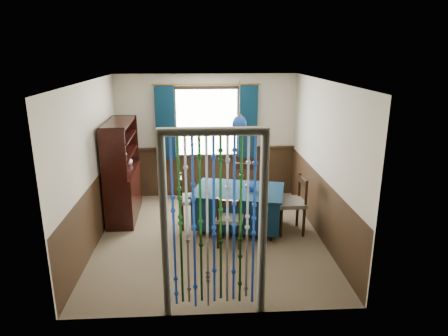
{
  "coord_description": "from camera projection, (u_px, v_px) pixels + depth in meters",
  "views": [
    {
      "loc": [
        -0.13,
        -5.95,
        2.94
      ],
      "look_at": [
        0.25,
        0.3,
        1.08
      ],
      "focal_mm": 32.0,
      "sensor_mm": 36.0,
      "label": 1
    }
  ],
  "objects": [
    {
      "name": "wainscot_left",
      "position": [
        97.0,
        211.0,
        6.29
      ],
      "size": [
        0.0,
        4.0,
        4.0
      ],
      "primitive_type": "plane",
      "rotation": [
        1.57,
        0.0,
        1.57
      ],
      "color": "#332213",
      "rests_on": "ground"
    },
    {
      "name": "wall_front",
      "position": [
        214.0,
        214.0,
        4.27
      ],
      "size": [
        3.6,
        0.0,
        3.6
      ],
      "primitive_type": "plane",
      "rotation": [
        -1.57,
        0.0,
        0.0
      ],
      "color": "beige",
      "rests_on": "ground"
    },
    {
      "name": "wall_right",
      "position": [
        323.0,
        162.0,
        6.29
      ],
      "size": [
        0.0,
        4.0,
        4.0
      ],
      "primitive_type": "plane",
      "rotation": [
        1.57,
        0.0,
        -1.57
      ],
      "color": "beige",
      "rests_on": "ground"
    },
    {
      "name": "wall_left",
      "position": [
        91.0,
        165.0,
        6.08
      ],
      "size": [
        0.0,
        4.0,
        4.0
      ],
      "primitive_type": "plane",
      "rotation": [
        1.57,
        0.0,
        1.57
      ],
      "color": "beige",
      "rests_on": "ground"
    },
    {
      "name": "bowl_shelf",
      "position": [
        121.0,
        155.0,
        6.74
      ],
      "size": [
        0.29,
        0.29,
        0.06
      ],
      "primitive_type": "imported",
      "rotation": [
        0.0,
        0.0,
        0.28
      ],
      "color": "beige",
      "rests_on": "sideboard"
    },
    {
      "name": "window",
      "position": [
        207.0,
        122.0,
        7.97
      ],
      "size": [
        1.32,
        0.12,
        1.42
      ],
      "primitive_type": "cube",
      "color": "black",
      "rests_on": "wall_back"
    },
    {
      "name": "floor",
      "position": [
        210.0,
        237.0,
        6.54
      ],
      "size": [
        4.0,
        4.0,
        0.0
      ],
      "primitive_type": "plane",
      "color": "brown",
      "rests_on": "ground"
    },
    {
      "name": "ceiling",
      "position": [
        208.0,
        81.0,
        5.83
      ],
      "size": [
        4.0,
        4.0,
        0.0
      ],
      "primitive_type": "plane",
      "rotation": [
        3.14,
        0.0,
        0.0
      ],
      "color": "silver",
      "rests_on": "ground"
    },
    {
      "name": "chair_right",
      "position": [
        292.0,
        203.0,
        6.59
      ],
      "size": [
        0.47,
        0.49,
        0.97
      ],
      "rotation": [
        0.0,
        0.0,
        1.6
      ],
      "color": "black",
      "rests_on": "floor"
    },
    {
      "name": "vase_table",
      "position": [
        251.0,
        185.0,
        6.59
      ],
      "size": [
        0.19,
        0.19,
        0.17
      ],
      "primitive_type": "imported",
      "rotation": [
        0.0,
        0.0,
        -0.2
      ],
      "color": "navy",
      "rests_on": "dining_table"
    },
    {
      "name": "doorway",
      "position": [
        214.0,
        229.0,
        4.39
      ],
      "size": [
        1.16,
        0.12,
        2.18
      ],
      "primitive_type": null,
      "color": "silver",
      "rests_on": "ground"
    },
    {
      "name": "wainscot_front",
      "position": [
        215.0,
        275.0,
        4.5
      ],
      "size": [
        3.6,
        0.0,
        3.6
      ],
      "primitive_type": "plane",
      "rotation": [
        -1.57,
        0.0,
        0.0
      ],
      "color": "#332213",
      "rests_on": "ground"
    },
    {
      "name": "wall_back",
      "position": [
        207.0,
        137.0,
        8.1
      ],
      "size": [
        3.6,
        0.0,
        3.6
      ],
      "primitive_type": "plane",
      "rotation": [
        1.57,
        0.0,
        0.0
      ],
      "color": "beige",
      "rests_on": "ground"
    },
    {
      "name": "chair_near",
      "position": [
        230.0,
        219.0,
        6.14
      ],
      "size": [
        0.48,
        0.46,
        0.83
      ],
      "rotation": [
        0.0,
        0.0,
        -0.19
      ],
      "color": "black",
      "rests_on": "floor"
    },
    {
      "name": "chair_far",
      "position": [
        244.0,
        187.0,
        7.39
      ],
      "size": [
        0.56,
        0.55,
        0.94
      ],
      "rotation": [
        0.0,
        0.0,
        2.89
      ],
      "color": "black",
      "rests_on": "floor"
    },
    {
      "name": "sideboard",
      "position": [
        123.0,
        185.0,
        7.19
      ],
      "size": [
        0.51,
        1.36,
        1.76
      ],
      "rotation": [
        0.0,
        0.0,
        0.03
      ],
      "color": "black",
      "rests_on": "floor"
    },
    {
      "name": "vase_sideboard",
      "position": [
        128.0,
        160.0,
        7.43
      ],
      "size": [
        0.23,
        0.23,
        0.19
      ],
      "primitive_type": "imported",
      "rotation": [
        0.0,
        0.0,
        -0.41
      ],
      "color": "beige",
      "rests_on": "sideboard"
    },
    {
      "name": "dining_table",
      "position": [
        238.0,
        206.0,
        6.74
      ],
      "size": [
        1.67,
        1.34,
        0.71
      ],
      "rotation": [
        0.0,
        0.0,
        -0.24
      ],
      "color": "#0A2134",
      "rests_on": "floor"
    },
    {
      "name": "wainscot_back",
      "position": [
        207.0,
        172.0,
        8.3
      ],
      "size": [
        3.6,
        0.0,
        3.6
      ],
      "primitive_type": "plane",
      "rotation": [
        1.57,
        0.0,
        0.0
      ],
      "color": "#332213",
      "rests_on": "ground"
    },
    {
      "name": "wainscot_right",
      "position": [
        319.0,
        206.0,
        6.5
      ],
      "size": [
        0.0,
        4.0,
        4.0
      ],
      "primitive_type": "plane",
      "rotation": [
        1.57,
        0.0,
        -1.57
      ],
      "color": "#332213",
      "rests_on": "ground"
    },
    {
      "name": "chair_left",
      "position": [
        190.0,
        199.0,
        6.83
      ],
      "size": [
        0.46,
        0.48,
        0.91
      ],
      "rotation": [
        0.0,
        0.0,
        -1.5
      ],
      "color": "black",
      "rests_on": "floor"
    },
    {
      "name": "pendant_lamp",
      "position": [
        239.0,
        124.0,
        6.34
      ],
      "size": [
        0.24,
        0.24,
        0.85
      ],
      "color": "olive",
      "rests_on": "ceiling"
    }
  ]
}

